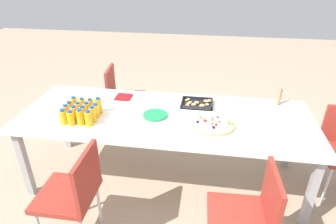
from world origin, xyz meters
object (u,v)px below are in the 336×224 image
Objects in this scene: juice_bottle_10 at (87,110)px; juice_bottle_2 at (80,118)px; party_table at (165,120)px; juice_bottle_8 at (70,109)px; juice_bottle_14 at (91,106)px; juice_bottle_4 at (66,113)px; napkin_stack at (124,97)px; juice_bottle_0 at (63,117)px; juice_bottle_1 at (71,118)px; chair_near_left at (74,190)px; snack_tray at (197,104)px; paper_folder at (84,103)px; juice_bottle_6 at (83,114)px; juice_bottle_11 at (96,111)px; chair_near_right at (250,213)px; juice_bottle_9 at (79,110)px; chair_far_left at (121,94)px; juice_bottle_3 at (88,119)px; juice_bottle_7 at (92,114)px; juice_bottle_13 at (83,105)px; plate_stack at (155,115)px; cardboard_tube at (279,96)px; juice_bottle_12 at (74,105)px; juice_bottle_15 at (99,106)px; juice_bottle_5 at (74,113)px; fruit_pizza at (214,124)px.

juice_bottle_2 is at bearing -89.10° from juice_bottle_10.
juice_bottle_8 is (-0.82, -0.13, 0.12)m from party_table.
juice_bottle_14 is at bearing 24.67° from juice_bottle_8.
juice_bottle_4 reaches higher than napkin_stack.
juice_bottle_0 reaches higher than juice_bottle_1.
chair_near_left is 2.83× the size of snack_tray.
juice_bottle_4 is 0.32m from paper_folder.
juice_bottle_11 is (0.08, 0.08, -0.00)m from juice_bottle_6.
juice_bottle_4 is at bearing -87.98° from juice_bottle_8.
chair_near_right is 6.15× the size of juice_bottle_9.
juice_bottle_3 is (0.08, -1.11, 0.30)m from chair_far_left.
juice_bottle_4 is (-0.14, -1.04, 0.30)m from chair_far_left.
juice_bottle_7 is at bearing -24.32° from juice_bottle_9.
juice_bottle_11 is 0.45× the size of snack_tray.
chair_near_left is 0.81m from juice_bottle_13.
juice_bottle_7 is at bearing -161.34° from plate_stack.
juice_bottle_10 is at bearing -116.09° from napkin_stack.
juice_bottle_6 is at bearing -161.35° from cardboard_tube.
juice_bottle_12 is 0.85× the size of cardboard_tube.
cardboard_tube reaches higher than juice_bottle_1.
juice_bottle_10 is at bearing -170.71° from plate_stack.
juice_bottle_3 is 0.44m from paper_folder.
juice_bottle_14 is at bearing 58.46° from chair_near_right.
juice_bottle_12 is 0.15m from juice_bottle_14.
juice_bottle_13 is at bearing 136.01° from juice_bottle_7.
juice_bottle_10 is 0.53× the size of paper_folder.
chair_near_left is at bearing -84.38° from juice_bottle_7.
plate_stack is 1.43× the size of napkin_stack.
juice_bottle_3 reaches higher than juice_bottle_13.
juice_bottle_6 is at bearing -6.11° from chair_far_left.
juice_bottle_13 is (-0.07, 0.07, 0.00)m from juice_bottle_10.
chair_near_left is 0.79m from juice_bottle_15.
napkin_stack is 0.58× the size of paper_folder.
juice_bottle_1 reaches higher than party_table.
juice_bottle_13 reaches higher than chair_far_left.
juice_bottle_7 reaches higher than juice_bottle_3.
cardboard_tube is (0.75, 0.12, 0.07)m from snack_tray.
snack_tray reaches higher than napkin_stack.
juice_bottle_2 is at bearing 65.99° from chair_near_right.
chair_far_left is 1.01m from juice_bottle_11.
juice_bottle_2 is 0.17m from juice_bottle_4.
chair_far_left is 1.14m from snack_tray.
party_table is 0.69m from juice_bottle_10.
juice_bottle_14 is 0.82× the size of cardboard_tube.
plate_stack is (0.50, 0.09, -0.05)m from juice_bottle_11.
juice_bottle_5 is at bearing 64.77° from chair_near_right.
juice_bottle_13 reaches higher than juice_bottle_11.
juice_bottle_14 is 0.40× the size of fruit_pizza.
cardboard_tube is at bearing 20.20° from juice_bottle_1.
chair_near_right is 1.15m from snack_tray.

